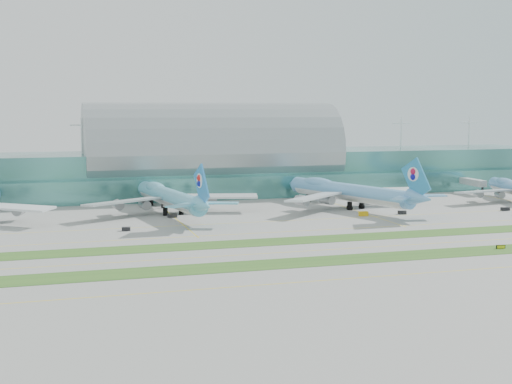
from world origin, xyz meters
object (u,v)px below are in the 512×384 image
object	(u,v)px
terminal	(212,164)
airliner_c	(348,191)
airliner_b	(169,196)
taxiway_sign_east	(501,247)

from	to	relation	value
terminal	airliner_c	world-z (taller)	terminal
terminal	airliner_b	distance (m)	67.00
terminal	taxiway_sign_east	world-z (taller)	terminal
airliner_b	taxiway_sign_east	distance (m)	125.83
taxiway_sign_east	airliner_c	bearing A→B (deg)	105.45
terminal	taxiway_sign_east	xyz separation A→B (m)	(49.76, -155.76, -13.66)
airliner_c	airliner_b	bearing A→B (deg)	157.42
terminal	airliner_b	size ratio (longest dim) A/B	4.28
taxiway_sign_east	airliner_b	bearing A→B (deg)	140.27
terminal	airliner_c	distance (m)	77.09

